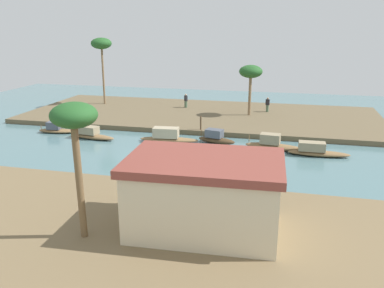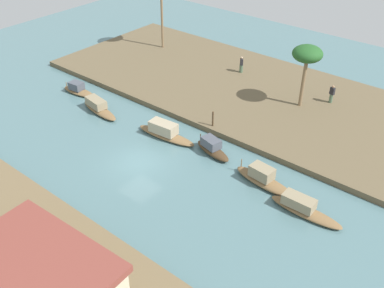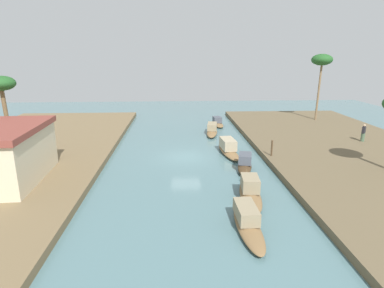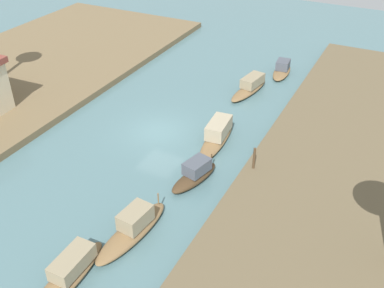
{
  "view_description": "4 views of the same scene",
  "coord_description": "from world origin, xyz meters",
  "px_view_note": "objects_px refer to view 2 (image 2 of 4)",
  "views": [
    {
      "loc": [
        -9.47,
        29.62,
        10.09
      ],
      "look_at": [
        -1.93,
        -1.87,
        0.52
      ],
      "focal_mm": 38.08,
      "sensor_mm": 36.0,
      "label": 1
    },
    {
      "loc": [
        -19.89,
        18.14,
        19.36
      ],
      "look_at": [
        -2.4,
        -3.28,
        0.94
      ],
      "focal_mm": 42.1,
      "sensor_mm": 36.0,
      "label": 2
    },
    {
      "loc": [
        -25.98,
        0.84,
        8.44
      ],
      "look_at": [
        1.7,
        -0.62,
        0.64
      ],
      "focal_mm": 29.84,
      "sensor_mm": 36.0,
      "label": 3
    },
    {
      "loc": [
        -20.72,
        -12.9,
        15.02
      ],
      "look_at": [
        -1.38,
        -3.09,
        0.79
      ],
      "focal_mm": 41.93,
      "sensor_mm": 36.0,
      "label": 4
    }
  ],
  "objects_px": {
    "sampan_with_tall_canopy": "(98,107)",
    "sampan_with_red_awning": "(303,208)",
    "sampan_near_left_bank": "(165,132)",
    "palm_tree_left_near": "(307,55)",
    "riverside_building": "(41,287)",
    "person_on_near_bank": "(241,65)",
    "person_by_mooring": "(332,94)",
    "mooring_post": "(213,119)",
    "sampan_foreground": "(212,148)",
    "sampan_open_hull": "(264,179)",
    "sampan_upstream_small": "(78,89)"
  },
  "relations": [
    {
      "from": "person_on_near_bank",
      "to": "mooring_post",
      "type": "xyz_separation_m",
      "value": [
        -4.0,
        9.98,
        -0.09
      ]
    },
    {
      "from": "palm_tree_left_near",
      "to": "riverside_building",
      "type": "xyz_separation_m",
      "value": [
        -0.49,
        26.52,
        -2.8
      ]
    },
    {
      "from": "sampan_with_red_awning",
      "to": "mooring_post",
      "type": "bearing_deg",
      "value": -23.11
    },
    {
      "from": "sampan_open_hull",
      "to": "person_by_mooring",
      "type": "xyz_separation_m",
      "value": [
        1.23,
        -13.04,
        0.79
      ]
    },
    {
      "from": "person_on_near_bank",
      "to": "riverside_building",
      "type": "relative_size",
      "value": 0.22
    },
    {
      "from": "sampan_with_red_awning",
      "to": "sampan_near_left_bank",
      "type": "distance_m",
      "value": 12.69
    },
    {
      "from": "sampan_near_left_bank",
      "to": "person_on_near_bank",
      "type": "bearing_deg",
      "value": -88.03
    },
    {
      "from": "riverside_building",
      "to": "sampan_open_hull",
      "type": "bearing_deg",
      "value": -102.01
    },
    {
      "from": "sampan_foreground",
      "to": "person_by_mooring",
      "type": "distance_m",
      "value": 12.88
    },
    {
      "from": "sampan_with_tall_canopy",
      "to": "sampan_foreground",
      "type": "relative_size",
      "value": 1.34
    },
    {
      "from": "sampan_near_left_bank",
      "to": "mooring_post",
      "type": "relative_size",
      "value": 4.13
    },
    {
      "from": "sampan_with_red_awning",
      "to": "riverside_building",
      "type": "bearing_deg",
      "value": 67.01
    },
    {
      "from": "sampan_with_red_awning",
      "to": "sampan_foreground",
      "type": "xyz_separation_m",
      "value": [
        8.4,
        -1.67,
        0.05
      ]
    },
    {
      "from": "sampan_upstream_small",
      "to": "sampan_open_hull",
      "type": "bearing_deg",
      "value": 172.8
    },
    {
      "from": "sampan_foreground",
      "to": "mooring_post",
      "type": "xyz_separation_m",
      "value": [
        1.92,
        -2.6,
        0.65
      ]
    },
    {
      "from": "sampan_open_hull",
      "to": "sampan_near_left_bank",
      "type": "height_order",
      "value": "sampan_open_hull"
    },
    {
      "from": "sampan_near_left_bank",
      "to": "sampan_foreground",
      "type": "bearing_deg",
      "value": -177.63
    },
    {
      "from": "sampan_with_tall_canopy",
      "to": "sampan_with_red_awning",
      "type": "bearing_deg",
      "value": -172.56
    },
    {
      "from": "person_by_mooring",
      "to": "palm_tree_left_near",
      "type": "height_order",
      "value": "palm_tree_left_near"
    },
    {
      "from": "sampan_with_red_awning",
      "to": "person_by_mooring",
      "type": "distance_m",
      "value": 14.76
    },
    {
      "from": "sampan_foreground",
      "to": "sampan_open_hull",
      "type": "relative_size",
      "value": 0.73
    },
    {
      "from": "mooring_post",
      "to": "person_on_near_bank",
      "type": "bearing_deg",
      "value": -68.16
    },
    {
      "from": "mooring_post",
      "to": "sampan_with_red_awning",
      "type": "bearing_deg",
      "value": 157.55
    },
    {
      "from": "sampan_upstream_small",
      "to": "sampan_near_left_bank",
      "type": "relative_size",
      "value": 0.69
    },
    {
      "from": "sampan_with_red_awning",
      "to": "person_on_near_bank",
      "type": "bearing_deg",
      "value": -45.51
    },
    {
      "from": "sampan_upstream_small",
      "to": "riverside_building",
      "type": "bearing_deg",
      "value": 132.58
    },
    {
      "from": "person_on_near_bank",
      "to": "person_by_mooring",
      "type": "height_order",
      "value": "person_on_near_bank"
    },
    {
      "from": "sampan_near_left_bank",
      "to": "riverside_building",
      "type": "bearing_deg",
      "value": 107.43
    },
    {
      "from": "person_on_near_bank",
      "to": "palm_tree_left_near",
      "type": "bearing_deg",
      "value": -149.74
    },
    {
      "from": "riverside_building",
      "to": "sampan_with_tall_canopy",
      "type": "bearing_deg",
      "value": -50.26
    },
    {
      "from": "sampan_near_left_bank",
      "to": "person_on_near_bank",
      "type": "xyz_separation_m",
      "value": [
        1.68,
        -13.15,
        0.71
      ]
    },
    {
      "from": "sampan_near_left_bank",
      "to": "palm_tree_left_near",
      "type": "relative_size",
      "value": 0.98
    },
    {
      "from": "sampan_with_red_awning",
      "to": "sampan_open_hull",
      "type": "bearing_deg",
      "value": -15.82
    },
    {
      "from": "person_by_mooring",
      "to": "palm_tree_left_near",
      "type": "bearing_deg",
      "value": 64.35
    },
    {
      "from": "sampan_upstream_small",
      "to": "person_on_near_bank",
      "type": "bearing_deg",
      "value": -132.91
    },
    {
      "from": "sampan_upstream_small",
      "to": "sampan_with_red_awning",
      "type": "bearing_deg",
      "value": 170.86
    },
    {
      "from": "person_by_mooring",
      "to": "sampan_upstream_small",
      "type": "bearing_deg",
      "value": 47.56
    },
    {
      "from": "sampan_with_tall_canopy",
      "to": "person_on_near_bank",
      "type": "bearing_deg",
      "value": -103.12
    },
    {
      "from": "sampan_with_tall_canopy",
      "to": "riverside_building",
      "type": "relative_size",
      "value": 0.63
    },
    {
      "from": "mooring_post",
      "to": "sampan_upstream_small",
      "type": "bearing_deg",
      "value": 10.85
    },
    {
      "from": "mooring_post",
      "to": "riverside_building",
      "type": "distance_m",
      "value": 19.47
    },
    {
      "from": "sampan_with_tall_canopy",
      "to": "sampan_upstream_small",
      "type": "bearing_deg",
      "value": -6.38
    },
    {
      "from": "sampan_with_tall_canopy",
      "to": "person_by_mooring",
      "type": "height_order",
      "value": "person_by_mooring"
    },
    {
      "from": "sampan_near_left_bank",
      "to": "riverside_building",
      "type": "xyz_separation_m",
      "value": [
        -6.61,
        15.78,
        1.8
      ]
    },
    {
      "from": "sampan_foreground",
      "to": "riverside_building",
      "type": "relative_size",
      "value": 0.47
    },
    {
      "from": "sampan_open_hull",
      "to": "person_by_mooring",
      "type": "bearing_deg",
      "value": -78.95
    },
    {
      "from": "sampan_with_tall_canopy",
      "to": "sampan_with_red_awning",
      "type": "height_order",
      "value": "sampan_with_tall_canopy"
    },
    {
      "from": "person_by_mooring",
      "to": "riverside_building",
      "type": "xyz_separation_m",
      "value": [
        1.35,
        28.66,
        1.05
      ]
    },
    {
      "from": "sampan_with_tall_canopy",
      "to": "person_by_mooring",
      "type": "bearing_deg",
      "value": -129.56
    },
    {
      "from": "sampan_with_tall_canopy",
      "to": "sampan_with_red_awning",
      "type": "xyz_separation_m",
      "value": [
        -19.87,
        0.49,
        -0.02
      ]
    }
  ]
}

